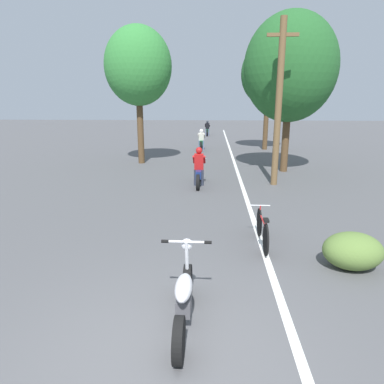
{
  "coord_description": "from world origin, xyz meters",
  "views": [
    {
      "loc": [
        0.58,
        -3.53,
        3.03
      ],
      "look_at": [
        0.06,
        4.64,
        0.9
      ],
      "focal_mm": 32.0,
      "sensor_mm": 36.0,
      "label": 1
    }
  ],
  "objects_px": {
    "motorcycle_rider_far": "(207,130)",
    "roadside_tree_right_far": "(269,74)",
    "motorcycle_rider_lead": "(199,171)",
    "bicycle_parked": "(262,229)",
    "roadside_tree_right_near": "(290,68)",
    "motorcycle_foreground": "(184,298)",
    "motorcycle_rider_mid": "(201,142)",
    "utility_pole": "(279,103)",
    "roadside_tree_left": "(138,67)"
  },
  "relations": [
    {
      "from": "utility_pole",
      "to": "motorcycle_rider_mid",
      "type": "bearing_deg",
      "value": 107.85
    },
    {
      "from": "roadside_tree_right_far",
      "to": "roadside_tree_left",
      "type": "relative_size",
      "value": 1.03
    },
    {
      "from": "roadside_tree_right_far",
      "to": "bicycle_parked",
      "type": "xyz_separation_m",
      "value": [
        -2.34,
        -16.23,
        -4.48
      ]
    },
    {
      "from": "roadside_tree_left",
      "to": "motorcycle_foreground",
      "type": "bearing_deg",
      "value": -75.75
    },
    {
      "from": "motorcycle_foreground",
      "to": "motorcycle_rider_mid",
      "type": "distance_m",
      "value": 18.58
    },
    {
      "from": "roadside_tree_right_near",
      "to": "roadside_tree_left",
      "type": "relative_size",
      "value": 1.01
    },
    {
      "from": "motorcycle_foreground",
      "to": "motorcycle_rider_lead",
      "type": "height_order",
      "value": "motorcycle_rider_lead"
    },
    {
      "from": "utility_pole",
      "to": "motorcycle_rider_far",
      "type": "relative_size",
      "value": 2.96
    },
    {
      "from": "roadside_tree_left",
      "to": "roadside_tree_right_near",
      "type": "bearing_deg",
      "value": -14.45
    },
    {
      "from": "utility_pole",
      "to": "motorcycle_rider_lead",
      "type": "height_order",
      "value": "utility_pole"
    },
    {
      "from": "roadside_tree_right_near",
      "to": "motorcycle_rider_far",
      "type": "xyz_separation_m",
      "value": [
        -3.85,
        17.5,
        -3.94
      ]
    },
    {
      "from": "utility_pole",
      "to": "motorcycle_rider_far",
      "type": "bearing_deg",
      "value": 98.35
    },
    {
      "from": "roadside_tree_right_near",
      "to": "motorcycle_rider_mid",
      "type": "height_order",
      "value": "roadside_tree_right_near"
    },
    {
      "from": "roadside_tree_right_near",
      "to": "motorcycle_rider_far",
      "type": "bearing_deg",
      "value": 102.4
    },
    {
      "from": "motorcycle_foreground",
      "to": "motorcycle_rider_far",
      "type": "xyz_separation_m",
      "value": [
        -0.26,
        28.97,
        0.13
      ]
    },
    {
      "from": "motorcycle_foreground",
      "to": "motorcycle_rider_far",
      "type": "bearing_deg",
      "value": 90.51
    },
    {
      "from": "roadside_tree_right_near",
      "to": "roadside_tree_right_far",
      "type": "height_order",
      "value": "roadside_tree_right_far"
    },
    {
      "from": "roadside_tree_left",
      "to": "motorcycle_rider_far",
      "type": "height_order",
      "value": "roadside_tree_left"
    },
    {
      "from": "roadside_tree_right_far",
      "to": "motorcycle_rider_far",
      "type": "height_order",
      "value": "roadside_tree_right_far"
    },
    {
      "from": "roadside_tree_right_near",
      "to": "roadside_tree_left",
      "type": "distance_m",
      "value": 7.19
    },
    {
      "from": "utility_pole",
      "to": "motorcycle_rider_mid",
      "type": "height_order",
      "value": "utility_pole"
    },
    {
      "from": "motorcycle_rider_mid",
      "to": "roadside_tree_right_far",
      "type": "bearing_deg",
      "value": 7.41
    },
    {
      "from": "motorcycle_rider_mid",
      "to": "motorcycle_rider_far",
      "type": "distance_m",
      "value": 10.4
    },
    {
      "from": "roadside_tree_right_near",
      "to": "bicycle_parked",
      "type": "bearing_deg",
      "value": -103.9
    },
    {
      "from": "utility_pole",
      "to": "roadside_tree_right_near",
      "type": "height_order",
      "value": "roadside_tree_right_near"
    },
    {
      "from": "utility_pole",
      "to": "motorcycle_rider_mid",
      "type": "relative_size",
      "value": 2.74
    },
    {
      "from": "bicycle_parked",
      "to": "roadside_tree_right_far",
      "type": "bearing_deg",
      "value": 81.8
    },
    {
      "from": "roadside_tree_right_far",
      "to": "bicycle_parked",
      "type": "relative_size",
      "value": 4.0
    },
    {
      "from": "utility_pole",
      "to": "roadside_tree_right_far",
      "type": "relative_size",
      "value": 0.86
    },
    {
      "from": "roadside_tree_right_near",
      "to": "motorcycle_foreground",
      "type": "height_order",
      "value": "roadside_tree_right_near"
    },
    {
      "from": "roadside_tree_right_near",
      "to": "roadside_tree_left",
      "type": "height_order",
      "value": "roadside_tree_right_near"
    },
    {
      "from": "motorcycle_foreground",
      "to": "motorcycle_rider_mid",
      "type": "relative_size",
      "value": 0.9
    },
    {
      "from": "roadside_tree_right_far",
      "to": "motorcycle_rider_far",
      "type": "distance_m",
      "value": 11.49
    },
    {
      "from": "roadside_tree_right_far",
      "to": "motorcycle_rider_lead",
      "type": "bearing_deg",
      "value": -110.45
    },
    {
      "from": "roadside_tree_right_near",
      "to": "roadside_tree_right_far",
      "type": "distance_m",
      "value": 7.67
    },
    {
      "from": "roadside_tree_right_near",
      "to": "roadside_tree_right_far",
      "type": "relative_size",
      "value": 0.99
    },
    {
      "from": "motorcycle_rider_lead",
      "to": "motorcycle_rider_far",
      "type": "distance_m",
      "value": 20.5
    },
    {
      "from": "motorcycle_rider_far",
      "to": "roadside_tree_right_far",
      "type": "bearing_deg",
      "value": -67.55
    },
    {
      "from": "motorcycle_rider_mid",
      "to": "utility_pole",
      "type": "bearing_deg",
      "value": -72.15
    },
    {
      "from": "motorcycle_rider_mid",
      "to": "bicycle_parked",
      "type": "height_order",
      "value": "motorcycle_rider_mid"
    },
    {
      "from": "motorcycle_rider_lead",
      "to": "bicycle_parked",
      "type": "height_order",
      "value": "motorcycle_rider_lead"
    },
    {
      "from": "motorcycle_foreground",
      "to": "utility_pole",
      "type": "bearing_deg",
      "value": 72.85
    },
    {
      "from": "roadside_tree_right_near",
      "to": "bicycle_parked",
      "type": "relative_size",
      "value": 3.94
    },
    {
      "from": "roadside_tree_right_far",
      "to": "motorcycle_foreground",
      "type": "distance_m",
      "value": 20.0
    },
    {
      "from": "roadside_tree_left",
      "to": "motorcycle_foreground",
      "type": "xyz_separation_m",
      "value": [
        3.37,
        -13.26,
        -4.34
      ]
    },
    {
      "from": "utility_pole",
      "to": "roadside_tree_right_near",
      "type": "bearing_deg",
      "value": 71.85
    },
    {
      "from": "utility_pole",
      "to": "motorcycle_rider_far",
      "type": "xyz_separation_m",
      "value": [
        -2.96,
        20.2,
        -2.51
      ]
    },
    {
      "from": "motorcycle_foreground",
      "to": "motorcycle_rider_lead",
      "type": "distance_m",
      "value": 8.47
    },
    {
      "from": "utility_pole",
      "to": "bicycle_parked",
      "type": "distance_m",
      "value": 6.58
    },
    {
      "from": "utility_pole",
      "to": "motorcycle_foreground",
      "type": "height_order",
      "value": "utility_pole"
    }
  ]
}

